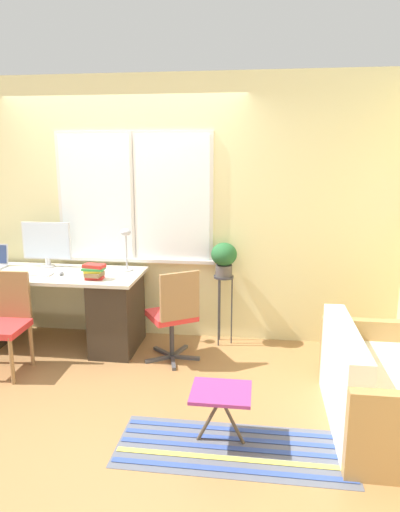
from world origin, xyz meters
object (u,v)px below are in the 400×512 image
at_px(keyboard, 32,274).
at_px(book_stack, 94,272).
at_px(monitor, 47,243).
at_px(desk_lamp, 126,241).
at_px(desk_chair_wooden, 4,320).
at_px(folding_stool, 221,396).
at_px(couch_loveseat, 383,392).
at_px(potted_plant, 224,257).
at_px(plant_stand, 224,288).
at_px(office_chair_swivel, 174,314).
at_px(mouse, 61,274).

distance_m(keyboard, book_stack, 0.67).
height_order(monitor, desk_lamp, monitor).
distance_m(desk_chair_wooden, folding_stool, 2.18).
relative_size(monitor, keyboard, 1.30).
bearing_deg(couch_loveseat, folding_stool, 107.18).
bearing_deg(potted_plant, monitor, -178.53).
xyz_separation_m(keyboard, plant_stand, (1.85, 0.38, -0.19)).
bearing_deg(office_chair_swivel, desk_chair_wooden, -18.54).
height_order(keyboard, desk_chair_wooden, desk_chair_wooden).
xyz_separation_m(desk_lamp, office_chair_swivel, (0.56, -0.39, -0.60)).
distance_m(book_stack, desk_chair_wooden, 0.89).
relative_size(keyboard, potted_plant, 1.18).
bearing_deg(plant_stand, office_chair_swivel, -130.98).
relative_size(monitor, potted_plant, 1.53).
relative_size(desk_chair_wooden, couch_loveseat, 0.69).
bearing_deg(book_stack, office_chair_swivel, -2.63).
height_order(mouse, book_stack, book_stack).
distance_m(potted_plant, folding_stool, 1.77).
bearing_deg(monitor, book_stack, -31.65).
bearing_deg(mouse, book_stack, -14.33).
height_order(book_stack, folding_stool, book_stack).
distance_m(desk_lamp, couch_loveseat, 2.68).
distance_m(keyboard, office_chair_swivel, 1.47).
bearing_deg(potted_plant, couch_loveseat, -46.38).
bearing_deg(desk_chair_wooden, couch_loveseat, -9.53).
height_order(keyboard, folding_stool, keyboard).
height_order(desk_chair_wooden, office_chair_swivel, office_chair_swivel).
height_order(couch_loveseat, plant_stand, same).
bearing_deg(office_chair_swivel, monitor, -49.87).
relative_size(book_stack, plant_stand, 0.29).
bearing_deg(desk_lamp, desk_chair_wooden, -140.04).
relative_size(book_stack, office_chair_swivel, 0.24).
bearing_deg(monitor, keyboard, -92.05).
xyz_separation_m(plant_stand, potted_plant, (-0.00, 0.00, 0.33)).
height_order(desk_lamp, folding_stool, desk_lamp).
distance_m(couch_loveseat, potted_plant, 1.94).
distance_m(keyboard, plant_stand, 1.90).
bearing_deg(potted_plant, desk_chair_wooden, -155.63).
xyz_separation_m(keyboard, couch_loveseat, (3.11, -0.94, -0.52)).
xyz_separation_m(keyboard, office_chair_swivel, (1.43, -0.10, -0.30)).
relative_size(office_chair_swivel, couch_loveseat, 0.70).
xyz_separation_m(mouse, potted_plant, (1.56, 0.35, 0.13)).
relative_size(desk_lamp, potted_plant, 1.26).
relative_size(plant_stand, potted_plant, 2.13).
relative_size(keyboard, desk_chair_wooden, 0.45).
height_order(book_stack, potted_plant, potted_plant).
height_order(desk_lamp, plant_stand, desk_lamp).
height_order(potted_plant, folding_stool, potted_plant).
height_order(desk_chair_wooden, couch_loveseat, desk_chair_wooden).
bearing_deg(keyboard, desk_chair_wooden, -95.07).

